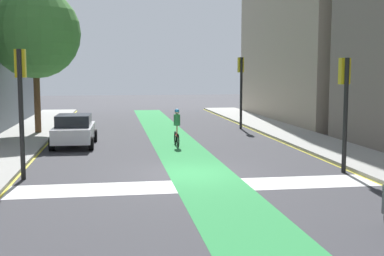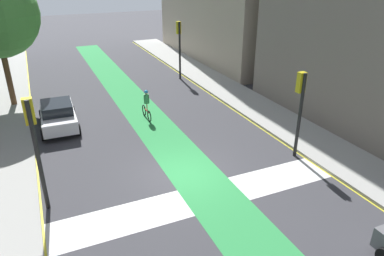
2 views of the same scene
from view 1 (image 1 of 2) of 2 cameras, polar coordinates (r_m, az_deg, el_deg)
The scene contains 12 objects.
ground_plane at distance 18.38m, azimuth -0.48°, elevation -5.15°, with size 120.00×120.00×0.00m, color #38383D.
bike_lane_paint at distance 18.45m, azimuth 1.00°, elevation -5.09°, with size 2.40×60.00×0.01m, color #2D8C47.
crosswalk_band at distance 16.45m, azimuth 0.54°, elevation -6.52°, with size 12.00×1.80×0.01m, color silver.
curb_stripe_left at distance 18.50m, azimuth -19.28°, elevation -5.42°, with size 0.16×60.00×0.01m, color yellow.
sidewalk_right at distance 20.80m, azimuth 20.47°, elevation -3.98°, with size 3.00×60.00×0.15m, color #9E9E99.
curb_stripe_right at distance 20.13m, azimuth 16.72°, elevation -4.39°, with size 0.16×60.00×0.01m, color yellow.
traffic_signal_near_right at distance 19.16m, azimuth 16.80°, elevation 3.86°, with size 0.35×0.52×4.16m.
traffic_signal_near_left at distance 18.09m, azimuth -18.70°, elevation 4.20°, with size 0.35×0.52×4.42m.
traffic_signal_far_right at distance 32.52m, azimuth 5.52°, elevation 5.51°, with size 0.35×0.52×4.55m.
car_white_left_far at distance 25.57m, azimuth -13.11°, elevation -0.22°, with size 2.10×4.24×1.57m.
cyclist_in_lane at distance 24.83m, azimuth -1.72°, elevation 0.15°, with size 0.32×1.73×1.86m.
street_tree_near at distance 30.54m, azimuth -17.26°, elevation 10.13°, with size 5.13×5.13×8.23m.
Camera 1 is at (-2.62, -17.81, 3.70)m, focal length 47.41 mm.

